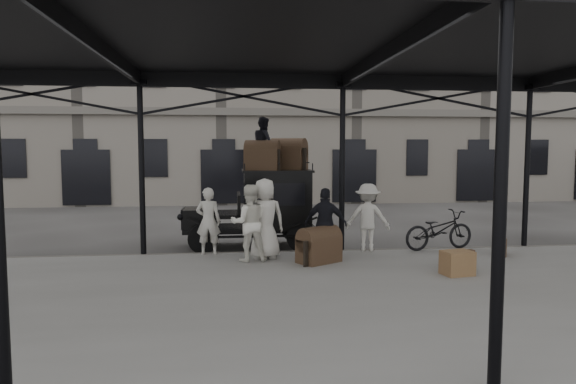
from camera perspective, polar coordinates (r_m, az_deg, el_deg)
name	(u,v)px	position (r m, az deg, el deg)	size (l,w,h in m)	color
ground	(360,274)	(11.55, 8.06, -9.05)	(120.00, 120.00, 0.00)	#383533
platform	(388,297)	(9.67, 11.02, -11.41)	(28.00, 8.00, 0.15)	slate
canopy	(387,46)	(9.72, 10.98, 15.61)	(22.50, 9.00, 4.74)	black
building_frontage	(282,72)	(29.30, -0.67, 13.21)	(64.00, 8.00, 14.00)	slate
taxi	(265,205)	(14.28, -2.56, -1.41)	(3.65, 1.55, 2.18)	black
porter_left	(208,221)	(12.80, -8.85, -3.21)	(0.61, 0.40, 1.67)	beige
porter_midleft	(249,223)	(11.95, -4.33, -3.45)	(0.87, 0.68, 1.79)	silver
porter_centre	(265,219)	(12.18, -2.60, -2.97)	(0.94, 0.61, 1.92)	beige
porter_official	(326,224)	(12.08, 4.21, -3.58)	(0.99, 0.41, 1.70)	black
porter_right	(368,217)	(13.23, 8.85, -2.81)	(1.11, 0.64, 1.73)	beige
bicycle	(439,230)	(13.86, 16.42, -4.07)	(0.68, 1.94, 1.02)	black
porter_roof	(264,143)	(14.10, -2.68, 5.42)	(0.70, 0.55, 1.44)	black
steamer_trunk_roof_near	(263,158)	(13.95, -2.85, 3.84)	(0.92, 0.56, 0.67)	#472D21
steamer_trunk_roof_far	(288,156)	(14.46, 0.03, 3.98)	(0.99, 0.60, 0.72)	#472D21
steamer_trunk_platform	(319,247)	(11.88, 3.46, -6.16)	(0.95, 0.58, 0.70)	#472D21
wicker_hamper	(457,263)	(11.29, 18.29, -7.50)	(0.60, 0.45, 0.50)	olive
suitcase_upright	(502,246)	(13.73, 22.71, -5.54)	(0.15, 0.60, 0.45)	#472D21
suitcase_flat	(462,259)	(11.91, 18.74, -7.12)	(0.60, 0.15, 0.40)	#472D21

